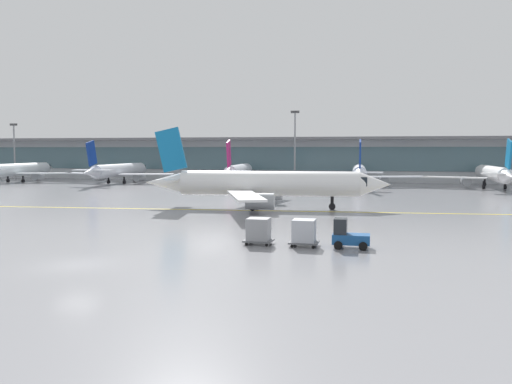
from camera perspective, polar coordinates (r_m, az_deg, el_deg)
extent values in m
plane|color=gray|center=(33.53, -18.99, -7.56)|extent=(400.00, 400.00, 0.00)
cube|color=yellow|center=(59.35, 1.09, -2.05)|extent=(109.65, 9.45, 0.01)
cube|color=#B2B7BC|center=(118.16, 4.10, 3.47)|extent=(179.33, 8.00, 9.00)
cube|color=slate|center=(114.12, 3.80, 3.66)|extent=(172.16, 0.16, 5.04)
cube|color=slate|center=(116.67, 4.00, 5.82)|extent=(186.51, 11.00, 0.60)
cylinder|color=white|center=(122.64, -24.41, 2.27)|extent=(3.36, 18.90, 2.61)
cone|color=white|center=(131.82, -21.70, 2.49)|extent=(2.61, 3.23, 2.48)
cube|color=black|center=(130.04, -22.19, 2.59)|extent=(2.13, 2.43, 0.91)
cylinder|color=#999EA3|center=(125.02, -26.20, 1.58)|extent=(1.72, 2.83, 1.61)
cube|color=white|center=(117.70, -22.14, 1.90)|extent=(10.99, 5.72, 0.22)
cylinder|color=#999EA3|center=(119.86, -22.70, 1.58)|extent=(1.72, 2.83, 1.61)
cylinder|color=black|center=(128.20, -22.71, 1.51)|extent=(0.34, 0.34, 1.38)
cylinder|color=black|center=(128.21, -22.70, 1.36)|extent=(0.45, 0.71, 0.69)
cylinder|color=black|center=(122.49, -25.46, 1.29)|extent=(0.34, 0.34, 1.38)
cylinder|color=black|center=(122.51, -25.46, 1.13)|extent=(0.45, 0.71, 0.69)
cylinder|color=black|center=(120.46, -24.10, 1.29)|extent=(0.34, 0.34, 1.38)
cylinder|color=black|center=(120.48, -24.09, 1.12)|extent=(0.45, 0.71, 0.69)
cylinder|color=silver|center=(111.39, -14.65, 2.33)|extent=(2.96, 18.86, 2.61)
cone|color=silver|center=(121.17, -12.20, 2.55)|extent=(2.54, 3.18, 2.48)
cube|color=black|center=(119.28, -12.64, 2.67)|extent=(2.08, 2.39, 0.91)
cone|color=silver|center=(101.41, -17.72, 2.04)|extent=(2.30, 4.22, 2.22)
cube|color=silver|center=(113.42, -17.99, 1.93)|extent=(11.01, 5.51, 0.22)
cylinder|color=#999EA3|center=(113.33, -16.75, 1.59)|extent=(1.66, 2.80, 1.61)
cube|color=silver|center=(107.04, -11.88, 1.91)|extent=(11.03, 5.16, 0.22)
cylinder|color=#999EA3|center=(109.04, -12.63, 1.56)|extent=(1.66, 2.80, 1.61)
cube|color=navy|center=(102.04, -17.53, 4.05)|extent=(0.34, 3.53, 4.92)
cube|color=silver|center=(103.37, -18.31, 2.29)|extent=(3.88, 1.92, 0.18)
cube|color=silver|center=(101.40, -16.46, 2.29)|extent=(3.88, 1.92, 0.18)
cylinder|color=black|center=(117.32, -13.12, 1.49)|extent=(0.34, 0.34, 1.38)
cylinder|color=black|center=(117.34, -13.11, 1.32)|extent=(0.44, 0.70, 0.69)
cylinder|color=black|center=(110.99, -15.81, 1.26)|extent=(0.34, 0.34, 1.38)
cylinder|color=black|center=(111.01, -15.81, 1.09)|extent=(0.44, 0.70, 0.69)
cylinder|color=black|center=(109.30, -14.19, 1.25)|extent=(0.34, 0.34, 1.38)
cylinder|color=black|center=(109.32, -14.19, 1.07)|extent=(0.44, 0.70, 0.69)
cylinder|color=silver|center=(102.78, -1.89, 2.29)|extent=(4.19, 18.97, 2.61)
cone|color=silver|center=(113.61, -0.97, 2.52)|extent=(2.74, 3.33, 2.48)
cube|color=black|center=(111.53, -1.13, 2.65)|extent=(2.23, 2.51, 0.91)
cone|color=silver|center=(91.47, -3.08, 2.00)|extent=(2.57, 4.35, 2.22)
cube|color=silver|center=(102.64, -5.71, 1.87)|extent=(11.03, 4.51, 0.22)
cylinder|color=#999EA3|center=(103.32, -4.40, 1.49)|extent=(1.84, 2.89, 1.61)
cube|color=silver|center=(100.39, 1.74, 1.83)|extent=(10.93, 6.13, 0.22)
cylinder|color=#999EA3|center=(101.82, 0.60, 1.46)|extent=(1.84, 2.89, 1.61)
cube|color=#B21E66|center=(92.20, -2.99, 4.22)|extent=(0.57, 3.53, 4.92)
cube|color=silver|center=(92.95, -4.12, 2.27)|extent=(3.98, 2.16, 0.18)
cube|color=silver|center=(92.25, -1.78, 2.27)|extent=(3.98, 2.16, 0.18)
cylinder|color=black|center=(109.37, -1.31, 1.39)|extent=(0.34, 0.34, 1.38)
cylinder|color=black|center=(109.39, -1.31, 1.21)|extent=(0.48, 0.72, 0.69)
cylinder|color=black|center=(101.68, -3.01, 1.14)|extent=(0.34, 0.34, 1.38)
cylinder|color=black|center=(101.71, -3.01, 0.94)|extent=(0.48, 0.72, 0.69)
cylinder|color=black|center=(101.09, -1.04, 1.12)|extent=(0.34, 0.34, 1.38)
cylinder|color=black|center=(101.11, -1.04, 0.93)|extent=(0.48, 0.72, 0.69)
cylinder|color=silver|center=(100.25, 11.22, 2.15)|extent=(3.15, 18.88, 2.61)
cone|color=silver|center=(111.22, 11.19, 2.39)|extent=(2.57, 3.21, 2.48)
cube|color=black|center=(109.12, 11.20, 2.52)|extent=(2.10, 2.41, 0.91)
cone|color=silver|center=(88.77, 11.27, 1.83)|extent=(2.34, 4.24, 2.22)
cube|color=silver|center=(98.93, 7.35, 1.75)|extent=(11.03, 5.06, 0.22)
cylinder|color=#999EA3|center=(100.02, 8.61, 1.35)|extent=(1.69, 2.81, 1.61)
cube|color=silver|center=(99.02, 15.10, 1.63)|extent=(11.00, 5.61, 0.22)
cylinder|color=#999EA3|center=(100.08, 13.81, 1.27)|extent=(1.69, 2.81, 1.61)
cube|color=navy|center=(89.51, 11.30, 4.12)|extent=(0.38, 3.53, 4.92)
cube|color=silver|center=(89.90, 10.04, 2.13)|extent=(3.89, 1.95, 0.18)
cube|color=silver|center=(89.93, 12.49, 2.10)|extent=(3.89, 1.95, 0.18)
cylinder|color=black|center=(106.93, 11.19, 1.23)|extent=(0.34, 0.34, 1.38)
cylinder|color=black|center=(106.95, 11.18, 1.04)|extent=(0.44, 0.70, 0.69)
cylinder|color=black|center=(98.83, 10.19, 0.97)|extent=(0.34, 0.34, 1.38)
cylinder|color=black|center=(98.85, 10.18, 0.77)|extent=(0.44, 0.70, 0.69)
cylinder|color=black|center=(98.85, 12.24, 0.94)|extent=(0.34, 0.34, 1.38)
cylinder|color=black|center=(98.88, 12.23, 0.74)|extent=(0.44, 0.70, 0.69)
cylinder|color=white|center=(102.24, 24.44, 1.87)|extent=(2.64, 18.82, 2.61)
cone|color=white|center=(112.99, 23.31, 2.13)|extent=(2.49, 3.14, 2.48)
cube|color=black|center=(110.93, 23.51, 2.25)|extent=(2.04, 2.35, 0.91)
cone|color=white|center=(91.03, 25.92, 1.52)|extent=(2.23, 4.18, 2.22)
cube|color=white|center=(99.59, 20.84, 1.50)|extent=(11.02, 5.35, 0.22)
cylinder|color=#999EA3|center=(101.09, 21.94, 1.10)|extent=(1.62, 2.77, 1.61)
cube|color=#1472B2|center=(91.74, 25.88, 3.75)|extent=(0.28, 3.52, 4.92)
cube|color=white|center=(91.70, 24.60, 1.83)|extent=(3.85, 1.85, 0.18)
cylinder|color=black|center=(108.78, 23.70, 0.98)|extent=(0.34, 0.34, 1.38)
cylinder|color=black|center=(108.80, 23.69, 0.80)|extent=(0.42, 0.69, 0.69)
cylinder|color=black|center=(100.48, 23.60, 0.71)|extent=(0.34, 0.34, 1.38)
cylinder|color=black|center=(100.51, 23.59, 0.51)|extent=(0.42, 0.69, 0.69)
cylinder|color=black|center=(101.22, 25.56, 0.67)|extent=(0.34, 0.34, 1.38)
cylinder|color=black|center=(101.24, 25.56, 0.47)|extent=(0.42, 0.69, 0.69)
cylinder|color=white|center=(61.03, 1.46, 0.94)|extent=(21.04, 4.61, 2.90)
cone|color=white|center=(60.92, 12.92, 0.82)|extent=(3.69, 3.03, 2.75)
cube|color=black|center=(60.73, 10.75, 1.18)|extent=(2.79, 2.47, 1.01)
cone|color=white|center=(63.70, -10.02, 1.03)|extent=(4.83, 2.84, 2.46)
cube|color=white|center=(68.64, 0.73, 0.69)|extent=(5.01, 12.24, 0.24)
cylinder|color=#999EA3|center=(66.19, 1.57, -0.16)|extent=(3.21, 2.04, 1.79)
cube|color=white|center=(53.99, -1.20, -0.40)|extent=(6.79, 12.13, 0.24)
cylinder|color=#999EA3|center=(56.24, 0.47, -1.02)|extent=(3.21, 2.04, 1.79)
cube|color=#1472B2|center=(63.30, -9.26, 4.57)|extent=(3.92, 0.63, 5.46)
cube|color=white|center=(65.34, -8.39, 1.52)|extent=(2.39, 4.42, 0.20)
cube|color=white|center=(61.27, -9.50, 1.30)|extent=(2.39, 4.42, 0.20)
cylinder|color=black|center=(60.86, 8.31, -1.21)|extent=(0.38, 0.38, 1.53)
cylinder|color=black|center=(60.90, 8.31, -1.57)|extent=(0.80, 0.53, 0.77)
cylinder|color=black|center=(63.36, 0.12, -0.93)|extent=(0.38, 0.38, 1.53)
cylinder|color=black|center=(63.40, 0.12, -1.28)|extent=(0.80, 0.53, 0.77)
cylinder|color=black|center=(59.50, -0.38, -1.30)|extent=(0.38, 0.38, 1.53)
cylinder|color=black|center=(59.54, -0.38, -1.66)|extent=(0.80, 0.53, 0.77)
cube|color=#194C8C|center=(37.53, 10.35, -5.08)|extent=(2.61, 1.42, 0.70)
cube|color=#1E2328|center=(37.42, 9.22, -3.69)|extent=(0.91, 1.25, 1.10)
cylinder|color=black|center=(38.25, 11.66, -5.45)|extent=(0.60, 0.22, 0.60)
cylinder|color=black|center=(36.87, 11.61, -5.82)|extent=(0.60, 0.22, 0.60)
cylinder|color=black|center=(38.32, 9.11, -5.39)|extent=(0.60, 0.22, 0.60)
cylinder|color=black|center=(36.94, 8.97, -5.77)|extent=(0.60, 0.22, 0.60)
cube|color=#595B60|center=(37.88, 5.25, -5.50)|extent=(2.11, 1.61, 0.12)
cube|color=#B2B7C1|center=(37.73, 5.26, -4.21)|extent=(1.61, 1.51, 1.60)
cylinder|color=black|center=(38.50, 6.50, -5.60)|extent=(0.22, 0.10, 0.22)
cylinder|color=black|center=(37.13, 6.26, -5.98)|extent=(0.22, 0.10, 0.22)
cylinder|color=black|center=(38.69, 4.28, -5.53)|extent=(0.22, 0.10, 0.22)
cylinder|color=black|center=(37.33, 3.96, -5.91)|extent=(0.22, 0.10, 0.22)
cube|color=#595B60|center=(38.45, 0.28, -5.33)|extent=(2.11, 1.61, 0.12)
cube|color=gray|center=(38.31, 0.28, -4.06)|extent=(1.61, 1.51, 1.60)
cylinder|color=black|center=(39.01, 1.59, -5.44)|extent=(0.22, 0.10, 0.22)
cylinder|color=black|center=(37.66, 1.17, -5.80)|extent=(0.22, 0.10, 0.22)
cylinder|color=black|center=(39.32, -0.57, -5.35)|extent=(0.22, 0.10, 0.22)
cylinder|color=black|center=(37.98, -1.06, -5.71)|extent=(0.22, 0.10, 0.22)
cylinder|color=gray|center=(134.95, -24.87, 3.94)|extent=(0.36, 0.36, 12.49)
cube|color=#3F3F42|center=(135.07, -24.96, 6.69)|extent=(1.80, 0.30, 0.50)
cylinder|color=gray|center=(109.67, 4.27, 4.81)|extent=(0.36, 0.36, 14.48)
cube|color=#3F3F42|center=(109.94, 4.29, 8.72)|extent=(1.80, 0.30, 0.50)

